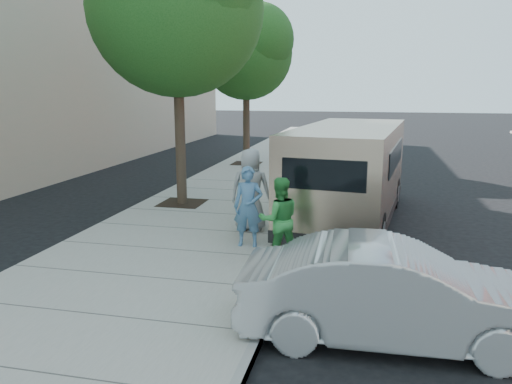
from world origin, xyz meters
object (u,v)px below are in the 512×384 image
(tree_near, at_px, (178,1))
(person_gray_shirt, at_px, (251,190))
(van, at_px, (349,171))
(person_green_shirt, at_px, (279,219))
(person_officer, at_px, (248,207))
(sedan, at_px, (393,294))
(parking_meter, at_px, (287,175))
(tree_far, at_px, (247,49))
(person_striped_polo, at_px, (305,182))

(tree_near, bearing_deg, person_gray_shirt, -41.45)
(van, relative_size, person_green_shirt, 4.23)
(van, xyz_separation_m, person_officer, (-1.89, -2.97, -0.31))
(van, bearing_deg, sedan, -75.07)
(van, height_order, sedan, van)
(person_green_shirt, bearing_deg, parking_meter, -105.26)
(tree_near, height_order, person_officer, tree_near)
(van, bearing_deg, person_officer, -115.54)
(tree_far, height_order, parking_meter, tree_far)
(tree_near, height_order, van, tree_near)
(parking_meter, distance_m, sedan, 5.96)
(parking_meter, bearing_deg, person_green_shirt, -92.03)
(tree_far, distance_m, sedan, 15.65)
(tree_far, bearing_deg, person_officer, -76.20)
(van, relative_size, person_striped_polo, 4.28)
(parking_meter, distance_m, person_gray_shirt, 1.34)
(person_gray_shirt, bearing_deg, person_green_shirt, 115.33)
(person_officer, bearing_deg, person_green_shirt, -48.92)
(parking_meter, distance_m, person_striped_polo, 0.91)
(tree_far, height_order, sedan, tree_far)
(tree_far, distance_m, person_gray_shirt, 10.77)
(sedan, distance_m, person_green_shirt, 3.12)
(person_green_shirt, relative_size, person_gray_shirt, 0.85)
(tree_near, height_order, parking_meter, tree_near)
(tree_far, height_order, person_gray_shirt, tree_far)
(tree_near, relative_size, sedan, 1.83)
(parking_meter, relative_size, sedan, 0.37)
(person_officer, bearing_deg, sedan, -53.71)
(tree_far, relative_size, van, 0.96)
(parking_meter, bearing_deg, tree_near, 153.19)
(van, relative_size, sedan, 1.64)
(tree_far, distance_m, person_officer, 11.90)
(person_gray_shirt, bearing_deg, tree_near, -43.84)
(van, height_order, person_officer, van)
(tree_near, xyz_separation_m, sedan, (5.43, -6.46, -4.87))
(person_green_shirt, distance_m, person_striped_polo, 3.83)
(person_green_shirt, bearing_deg, person_officer, -66.13)
(van, bearing_deg, tree_far, 126.83)
(sedan, height_order, person_striped_polo, person_striped_polo)
(tree_far, relative_size, person_green_shirt, 4.07)
(sedan, height_order, person_gray_shirt, person_gray_shirt)
(van, height_order, person_green_shirt, van)
(tree_far, bearing_deg, person_gray_shirt, -75.87)
(person_green_shirt, bearing_deg, person_gray_shirt, -84.34)
(van, bearing_deg, parking_meter, -149.08)
(van, xyz_separation_m, person_gray_shirt, (-2.11, -1.83, -0.19))
(person_green_shirt, bearing_deg, sedan, 107.42)
(sedan, bearing_deg, tree_near, 37.76)
(parking_meter, relative_size, person_green_shirt, 0.96)
(sedan, bearing_deg, tree_far, 18.83)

